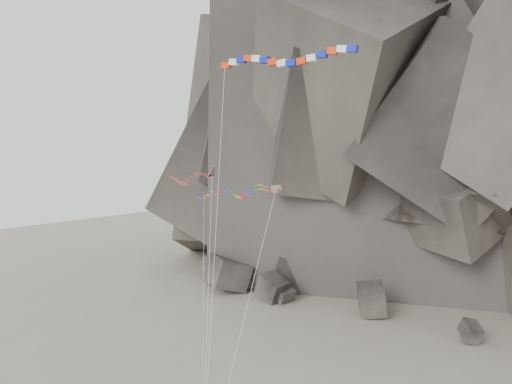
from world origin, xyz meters
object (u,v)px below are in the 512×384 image
Objects in this scene: delta_kite at (186,178)px; banner_kite at (283,60)px; parafoil_kite at (231,192)px; pennant_kite at (203,254)px.

banner_kite is (14.00, -2.00, 10.49)m from delta_kite.
delta_kite reaches higher than parafoil_kite.
delta_kite is 1.16× the size of pennant_kite.
parafoil_kite is at bearing 158.62° from banner_kite.
pennant_kite is at bearing -48.70° from delta_kite.
delta_kite is 0.69× the size of banner_kite.
parafoil_kite is (-7.37, 1.62, -11.69)m from banner_kite.
banner_kite is 1.58× the size of parafoil_kite.
pennant_kite is (-5.42, -4.25, -16.56)m from banner_kite.
delta_kite is at bearing 162.85° from banner_kite.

